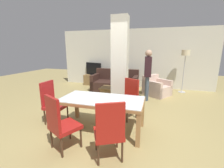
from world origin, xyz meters
The scene contains 16 objects.
ground_plane centered at (0.00, 0.00, 0.00)m, with size 18.00×18.00×0.00m, color #9B8952.
back_wall centered at (0.00, 4.29, 1.35)m, with size 7.20×0.09×2.70m.
divider_pillar centered at (0.05, 1.44, 1.35)m, with size 0.47×0.34×2.70m.
dining_table centered at (0.00, 0.00, 0.59)m, with size 1.80×0.89×0.73m.
dining_chair_head_left centered at (-1.28, 0.00, 0.54)m, with size 0.46×0.46×1.03m.
dining_chair_near_left centered at (-0.45, -0.87, 0.54)m, with size 0.62×0.62×1.03m.
dining_chair_near_right centered at (0.45, -0.87, 0.54)m, with size 0.62×0.62×1.03m.
dining_chair_far_right centered at (0.45, 0.81, 0.54)m, with size 0.63×0.63×1.03m.
sofa centered at (-0.60, 3.30, 0.30)m, with size 1.96×0.95×0.92m.
armchair centered at (1.15, 3.10, 0.28)m, with size 1.17×1.17×0.77m.
coffee_table centered at (-0.54, 2.25, 0.21)m, with size 0.63×0.60×0.41m.
bottle centered at (-0.38, 2.37, 0.50)m, with size 0.08×0.08×0.24m.
tv_stand centered at (-1.92, 4.01, 0.26)m, with size 0.98×0.40×0.52m.
tv_screen centered at (-1.92, 4.01, 0.82)m, with size 0.92×0.35×0.61m.
floor_lamp centered at (2.20, 3.82, 1.48)m, with size 0.32×0.32×1.76m.
standing_person centered at (0.82, 2.38, 1.03)m, with size 0.26×0.40×1.77m.
Camera 1 is at (1.09, -2.90, 1.77)m, focal length 24.00 mm.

